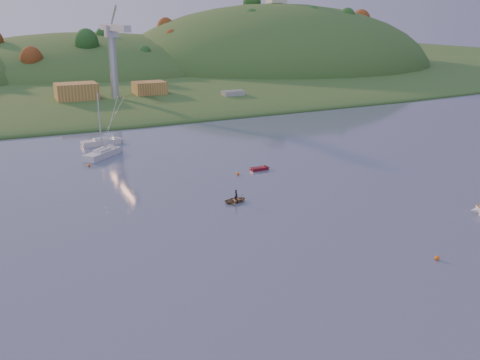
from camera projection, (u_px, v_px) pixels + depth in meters
name	position (u px, v px, depth m)	size (l,w,h in m)	color
ground	(417.00, 322.00, 45.93)	(500.00, 500.00, 0.00)	#3A4560
far_shore	(56.00, 72.00, 243.96)	(620.00, 220.00, 1.50)	#2E5020
shore_slope	(81.00, 89.00, 188.00)	(640.00, 150.00, 7.00)	#2E5020
hill_center	(86.00, 75.00, 230.87)	(140.00, 120.00, 36.00)	#2E5020
hill_right	(275.00, 70.00, 253.03)	(150.00, 130.00, 60.00)	#2E5020
hillside_trees	(72.00, 83.00, 205.22)	(280.00, 50.00, 32.00)	#1D491A
wharf	(125.00, 102.00, 152.68)	(42.00, 16.00, 2.40)	slate
shed_west	(77.00, 92.00, 147.11)	(11.00, 8.00, 4.80)	#A06635
shed_east	(150.00, 89.00, 156.75)	(9.00, 7.00, 4.00)	#A06635
dock_crane	(113.00, 46.00, 143.59)	(3.20, 28.00, 20.30)	#B7B7BC
sailboat_near	(102.00, 153.00, 98.64)	(7.92, 7.51, 11.66)	silver
sailboat_far	(101.00, 141.00, 107.86)	(7.84, 3.01, 10.63)	silver
canoe	(236.00, 200.00, 75.07)	(2.30, 3.22, 0.67)	olive
paddler	(236.00, 197.00, 74.94)	(0.58, 0.38, 1.60)	black
red_tender	(263.00, 168.00, 90.74)	(3.58, 1.31, 1.21)	#5F0D18
work_vessel	(233.00, 99.00, 157.31)	(15.06, 5.56, 3.85)	slate
buoy_0	(437.00, 258.00, 57.42)	(0.50, 0.50, 0.50)	orange
buoy_1	(238.00, 174.00, 87.71)	(0.50, 0.50, 0.50)	orange
buoy_3	(89.00, 165.00, 92.66)	(0.50, 0.50, 0.50)	orange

